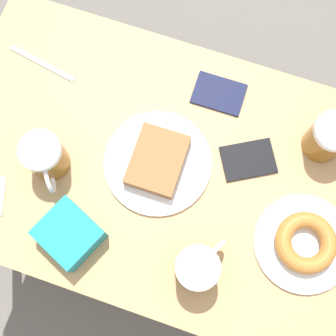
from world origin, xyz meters
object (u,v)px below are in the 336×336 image
object	(u,v)px
beer_mug_right	(197,268)
passport_far_edge	(248,160)
beer_mug_center	(329,137)
fork	(42,63)
plate_with_donut	(305,243)
blue_pouch	(69,234)
plate_with_cake	(158,162)
beer_mug_left	(45,157)
passport_near_edge	(219,94)

from	to	relation	value
beer_mug_right	passport_far_edge	world-z (taller)	beer_mug_right
beer_mug_center	fork	size ratio (longest dim) A/B	0.61
plate_with_donut	beer_mug_right	size ratio (longest dim) A/B	1.78
beer_mug_right	passport_far_edge	xyz separation A→B (m)	(-0.28, 0.04, -0.05)
blue_pouch	plate_with_donut	bearing A→B (deg)	106.75
fork	plate_with_cake	bearing A→B (deg)	67.12
plate_with_donut	passport_far_edge	xyz separation A→B (m)	(-0.15, -0.18, -0.02)
beer_mug_left	blue_pouch	size ratio (longest dim) A/B	0.78
passport_far_edge	blue_pouch	world-z (taller)	blue_pouch
beer_mug_left	passport_near_edge	world-z (taller)	beer_mug_left
plate_with_cake	passport_near_edge	world-z (taller)	plate_with_cake
plate_with_cake	beer_mug_left	world-z (taller)	beer_mug_left
plate_with_cake	beer_mug_left	xyz separation A→B (m)	(0.08, -0.24, 0.04)
plate_with_cake	beer_mug_right	world-z (taller)	beer_mug_right
beer_mug_left	passport_far_edge	world-z (taller)	beer_mug_left
plate_with_cake	beer_mug_center	bearing A→B (deg)	115.69
beer_mug_left	fork	bearing A→B (deg)	-152.79
beer_mug_left	passport_near_edge	size ratio (longest dim) A/B	0.98
passport_near_edge	passport_far_edge	size ratio (longest dim) A/B	0.83
fork	passport_far_edge	distance (m)	0.57
beer_mug_center	beer_mug_right	world-z (taller)	same
beer_mug_left	plate_with_donut	bearing A→B (deg)	90.83
beer_mug_center	plate_with_donut	bearing A→B (deg)	4.32
beer_mug_right	blue_pouch	distance (m)	0.30
plate_with_donut	blue_pouch	bearing A→B (deg)	-73.25
beer_mug_right	beer_mug_left	bearing A→B (deg)	-106.94
plate_with_donut	beer_mug_left	world-z (taller)	beer_mug_left
fork	blue_pouch	xyz separation A→B (m)	(0.38, 0.23, 0.03)
passport_near_edge	passport_far_edge	distance (m)	0.18
beer_mug_right	passport_far_edge	bearing A→B (deg)	171.85
beer_mug_left	beer_mug_center	bearing A→B (deg)	113.01
passport_near_edge	beer_mug_center	bearing A→B (deg)	80.75
beer_mug_left	plate_with_cake	bearing A→B (deg)	108.82
plate_with_cake	beer_mug_center	size ratio (longest dim) A/B	2.25
beer_mug_center	passport_near_edge	distance (m)	0.28
beer_mug_right	passport_near_edge	bearing A→B (deg)	-169.69
beer_mug_center	passport_far_edge	xyz separation A→B (m)	(0.10, -0.16, -0.05)
beer_mug_center	blue_pouch	size ratio (longest dim) A/B	0.72
beer_mug_center	beer_mug_right	xyz separation A→B (m)	(0.38, -0.20, 0.00)
fork	blue_pouch	world-z (taller)	blue_pouch
beer_mug_right	fork	distance (m)	0.64
plate_with_cake	blue_pouch	size ratio (longest dim) A/B	1.62
plate_with_cake	plate_with_donut	distance (m)	0.39
plate_with_cake	beer_mug_left	size ratio (longest dim) A/B	2.08
beer_mug_right	passport_near_edge	world-z (taller)	beer_mug_right
blue_pouch	beer_mug_left	bearing A→B (deg)	-142.43
plate_with_donut	beer_mug_right	bearing A→B (deg)	-58.51
beer_mug_right	passport_far_edge	size ratio (longest dim) A/B	0.84
beer_mug_right	fork	xyz separation A→B (m)	(-0.36, -0.53, -0.06)
plate_with_donut	beer_mug_left	xyz separation A→B (m)	(0.01, -0.62, 0.04)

